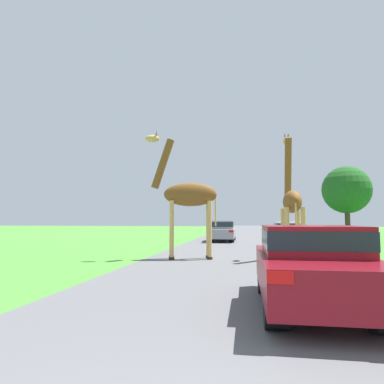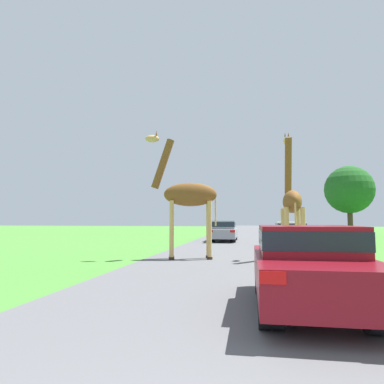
{
  "view_description": "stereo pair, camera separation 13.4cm",
  "coord_description": "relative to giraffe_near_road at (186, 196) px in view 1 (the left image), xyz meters",
  "views": [
    {
      "loc": [
        0.14,
        -0.66,
        1.54
      ],
      "look_at": [
        -1.97,
        12.75,
        2.64
      ],
      "focal_mm": 32.0,
      "sensor_mm": 36.0,
      "label": 1
    },
    {
      "loc": [
        0.27,
        -0.64,
        1.54
      ],
      "look_at": [
        -1.97,
        12.75,
        2.64
      ],
      "focal_mm": 32.0,
      "sensor_mm": 36.0,
      "label": 2
    }
  ],
  "objects": [
    {
      "name": "giraffe_near_road",
      "position": [
        0.0,
        0.0,
        0.0
      ],
      "size": [
        2.89,
        1.01,
        5.09
      ],
      "rotation": [
        0.0,
        0.0,
        1.79
      ],
      "color": "tan",
      "rests_on": "ground"
    },
    {
      "name": "giraffe_companion",
      "position": [
        3.96,
        -0.73,
        -0.29
      ],
      "size": [
        0.78,
        2.94,
        5.02
      ],
      "rotation": [
        0.0,
        0.0,
        -0.02
      ],
      "color": "tan",
      "rests_on": "ground"
    },
    {
      "name": "car_lead_maroon",
      "position": [
        3.45,
        -7.09,
        -1.71
      ],
      "size": [
        1.77,
        4.0,
        1.43
      ],
      "color": "maroon",
      "rests_on": "ground"
    },
    {
      "name": "tree_centre_back",
      "position": [
        11.96,
        21.33,
        1.91
      ],
      "size": [
        4.56,
        4.56,
        6.69
      ],
      "color": "#4C3828",
      "rests_on": "ground"
    },
    {
      "name": "road",
      "position": [
        2.19,
        17.28,
        -2.48
      ],
      "size": [
        7.65,
        120.0,
        0.0
      ],
      "color": "#5B5B5E",
      "rests_on": "ground"
    },
    {
      "name": "car_queue_left",
      "position": [
        4.87,
        7.78,
        -1.73
      ],
      "size": [
        1.78,
        4.2,
        1.41
      ],
      "color": "silver",
      "rests_on": "ground"
    },
    {
      "name": "car_queue_right",
      "position": [
        0.65,
        11.51,
        -1.7
      ],
      "size": [
        1.77,
        4.79,
        1.47
      ],
      "color": "gray",
      "rests_on": "ground"
    }
  ]
}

